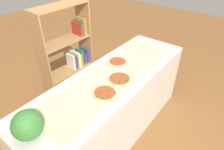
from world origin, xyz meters
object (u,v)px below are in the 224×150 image
(watermelon, at_px, (28,125))
(bookshelf, at_px, (72,60))
(pizza_spinach_0, at_px, (105,93))
(pizza_spinach_1, at_px, (119,79))
(pizza_plain_2, at_px, (117,62))

(watermelon, height_order, bookshelf, bookshelf)
(pizza_spinach_0, xyz_separation_m, watermelon, (-0.72, 0.14, 0.11))
(pizza_spinach_0, relative_size, pizza_spinach_1, 0.99)
(watermelon, xyz_separation_m, bookshelf, (1.27, 0.96, -0.38))
(pizza_spinach_1, distance_m, pizza_plain_2, 0.36)
(pizza_plain_2, distance_m, bookshelf, 0.89)
(pizza_spinach_0, bearing_deg, pizza_plain_2, 24.44)
(bookshelf, bearing_deg, pizza_spinach_0, -116.65)
(pizza_spinach_0, distance_m, pizza_spinach_1, 0.28)
(pizza_plain_2, bearing_deg, pizza_spinach_1, -140.45)
(watermelon, bearing_deg, bookshelf, 36.95)
(pizza_plain_2, distance_m, watermelon, 1.28)
(pizza_spinach_0, bearing_deg, bookshelf, 63.35)
(pizza_plain_2, relative_size, bookshelf, 0.17)
(pizza_plain_2, xyz_separation_m, watermelon, (-1.27, -0.11, 0.11))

